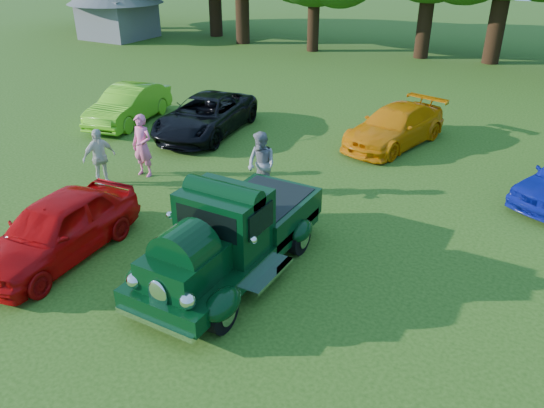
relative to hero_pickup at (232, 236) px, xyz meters
The scene contains 10 objects.
ground 1.37m from the hero_pickup, 125.11° to the right, with size 120.00×120.00×0.00m, color #254710.
hero_pickup is the anchor object (origin of this frame).
red_convertible 3.91m from the hero_pickup, 159.08° to the right, with size 1.65×4.11×1.40m, color #BD0809.
back_car_lime 11.06m from the hero_pickup, 144.08° to the left, with size 1.45×4.15×1.37m, color #5ABB18.
back_car_black 8.92m from the hero_pickup, 129.50° to the left, with size 2.24×4.86×1.35m, color black.
back_car_orange 9.13m from the hero_pickup, 86.53° to the left, with size 1.81×4.45×1.29m, color orange.
spectator_pink 5.86m from the hero_pickup, 149.78° to the left, with size 0.67×0.44×1.85m, color pink.
spectator_grey 3.78m from the hero_pickup, 111.34° to the left, with size 0.87×0.68×1.78m, color gray.
spectator_white 5.94m from the hero_pickup, 162.14° to the left, with size 0.98×0.41×1.67m, color beige.
gazebo 30.31m from the hero_pickup, 138.34° to the left, with size 6.40×6.40×3.90m.
Camera 1 is at (6.00, -6.93, 6.40)m, focal length 35.00 mm.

